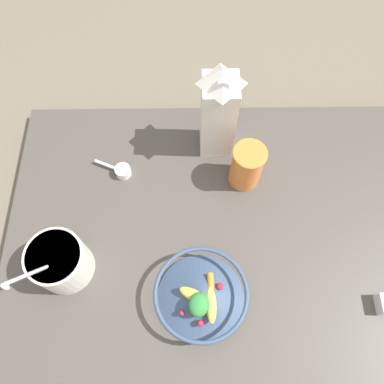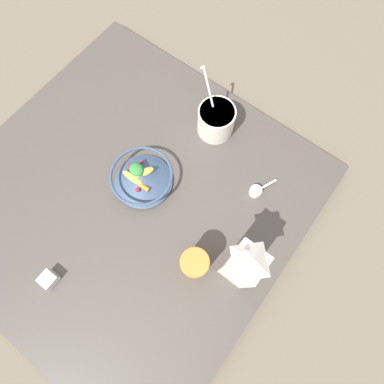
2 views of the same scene
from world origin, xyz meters
name	(u,v)px [view 1 (image 1 of 2)]	position (x,y,z in m)	size (l,w,h in m)	color
ground_plane	(230,305)	(0.00, 0.00, 0.00)	(6.00, 6.00, 0.00)	#665B4C
countertop	(230,304)	(0.00, 0.00, 0.02)	(1.13, 1.13, 0.04)	#47423D
fruit_bowl	(201,296)	(-0.07, 0.01, 0.08)	(0.21, 0.21, 0.08)	#384C6B
milk_carton	(218,111)	(-0.02, 0.44, 0.19)	(0.09, 0.09, 0.30)	silver
yogurt_tub	(60,261)	(-0.40, 0.09, 0.11)	(0.13, 0.16, 0.25)	silver
drinking_cup	(247,166)	(0.05, 0.33, 0.11)	(0.09, 0.09, 0.14)	orange
measuring_scoop	(122,171)	(-0.28, 0.35, 0.06)	(0.10, 0.06, 0.03)	white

